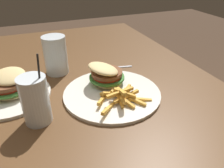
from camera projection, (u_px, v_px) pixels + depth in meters
The scene contains 6 objects.
dining_table at pixel (47, 125), 0.71m from camera, with size 1.49×1.23×0.77m.
meal_plate_near at pixel (110, 85), 0.71m from camera, with size 0.31×0.31×0.09m.
beer_glass at pixel (56, 56), 0.81m from camera, with size 0.08×0.08×0.14m.
juice_glass at pixel (35, 101), 0.56m from camera, with size 0.07×0.07×0.19m.
spoon at pixel (101, 67), 0.86m from camera, with size 0.06×0.16×0.01m.
meal_plate_far at pixel (9, 89), 0.68m from camera, with size 0.25×0.25×0.09m.
Camera 1 is at (-0.59, 0.01, 1.16)m, focal length 35.00 mm.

